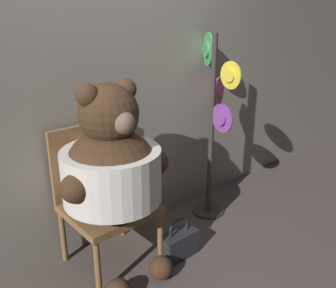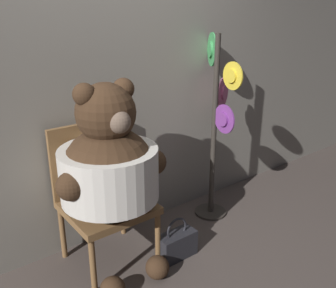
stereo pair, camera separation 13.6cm
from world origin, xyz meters
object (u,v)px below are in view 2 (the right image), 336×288
handbag_on_ground (177,244)px  teddy_bear (110,168)px  chair (101,191)px  hat_display_rack (217,119)px

handbag_on_ground → teddy_bear: bearing=157.6°
chair → teddy_bear: teddy_bear is taller
chair → teddy_bear: 0.31m
teddy_bear → handbag_on_ground: bearing=-22.4°
teddy_bear → hat_display_rack: bearing=6.7°
hat_display_rack → handbag_on_ground: size_ratio=4.82×
chair → handbag_on_ground: bearing=-41.4°
teddy_bear → handbag_on_ground: (0.42, -0.17, -0.67)m
chair → hat_display_rack: size_ratio=0.63×
teddy_bear → hat_display_rack: hat_display_rack is taller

